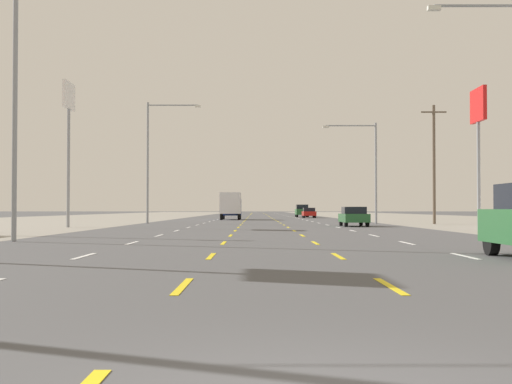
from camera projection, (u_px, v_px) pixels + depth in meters
The scene contains 14 objects.
ground_plane at pixel (261, 222), 70.87m from camera, with size 572.00×572.00×0.00m, color #4C4C4F.
lot_apron_left at pixel (16, 222), 70.88m from camera, with size 28.00×440.00×0.01m, color gray.
lot_apron_right at pixel (507, 222), 70.86m from camera, with size 28.00×440.00×0.01m, color gray.
lane_markings at pixel (260, 217), 109.36m from camera, with size 10.64×227.60×0.01m.
sedan_far_right_near at pixel (354, 216), 52.57m from camera, with size 1.80×4.50×1.46m.
box_truck_inner_left_mid at pixel (231, 204), 85.02m from camera, with size 2.40×7.20×3.23m.
sedan_far_right_midfar at pixel (309, 213), 101.62m from camera, with size 1.80×4.50×1.46m.
suv_far_right_far at pixel (302, 211), 112.06m from camera, with size 1.98×4.90×1.98m.
pole_sign_left_row_1 at pixel (69, 114), 49.99m from camera, with size 0.24×2.61×10.32m.
pole_sign_right_row_1 at pixel (479, 118), 45.57m from camera, with size 0.24×2.76×9.12m.
streetlight_left_row_0 at pixel (23, 93), 28.15m from camera, with size 3.62×0.26×10.43m.
streetlight_left_row_1 at pixel (153, 153), 62.61m from camera, with size 4.83×0.26×10.79m.
streetlight_right_row_1 at pixel (370, 164), 62.58m from camera, with size 4.81×0.26×8.97m.
utility_pole_right_row_1 at pixel (434, 162), 60.79m from camera, with size 2.20×0.26×10.28m.
Camera 1 is at (-0.51, -4.92, 1.31)m, focal length 49.49 mm.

